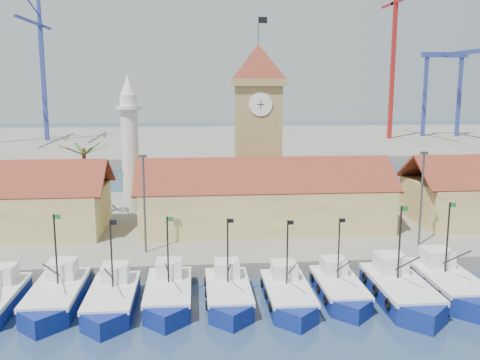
{
  "coord_description": "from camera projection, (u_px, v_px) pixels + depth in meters",
  "views": [
    {
      "loc": [
        -7.41,
        -35.84,
        16.84
      ],
      "look_at": [
        -2.77,
        18.0,
        7.0
      ],
      "focal_mm": 40.0,
      "sensor_mm": 36.0,
      "label": 1
    }
  ],
  "objects": [
    {
      "name": "ground",
      "position": [
        299.0,
        318.0,
        38.77
      ],
      "size": [
        400.0,
        400.0,
        0.0
      ],
      "primitive_type": "plane",
      "color": "#1C2F4C",
      "rests_on": "ground"
    },
    {
      "name": "quay",
      "position": [
        259.0,
        223.0,
        62.16
      ],
      "size": [
        140.0,
        32.0,
        1.5
      ],
      "primitive_type": "cube",
      "color": "gray",
      "rests_on": "ground"
    },
    {
      "name": "terminal",
      "position": [
        221.0,
        142.0,
        146.42
      ],
      "size": [
        240.0,
        80.0,
        2.0
      ],
      "primitive_type": "cube",
      "color": "gray",
      "rests_on": "ground"
    },
    {
      "name": "boat_1",
      "position": [
        56.0,
        298.0,
        40.42
      ],
      "size": [
        3.63,
        9.93,
        7.51
      ],
      "color": "navy",
      "rests_on": "ground"
    },
    {
      "name": "boat_2",
      "position": [
        112.0,
        301.0,
        39.96
      ],
      "size": [
        3.46,
        9.49,
        7.18
      ],
      "color": "navy",
      "rests_on": "ground"
    },
    {
      "name": "boat_3",
      "position": [
        168.0,
        296.0,
        40.95
      ],
      "size": [
        3.46,
        9.49,
        7.18
      ],
      "color": "navy",
      "rests_on": "ground"
    },
    {
      "name": "boat_4",
      "position": [
        229.0,
        295.0,
        41.1
      ],
      "size": [
        3.37,
        9.24,
        6.99
      ],
      "color": "navy",
      "rests_on": "ground"
    },
    {
      "name": "boat_5",
      "position": [
        288.0,
        297.0,
        40.85
      ],
      "size": [
        3.34,
        9.14,
        6.92
      ],
      "color": "navy",
      "rests_on": "ground"
    },
    {
      "name": "boat_6",
      "position": [
        340.0,
        291.0,
        42.06
      ],
      "size": [
        3.26,
        8.93,
        6.76
      ],
      "color": "navy",
      "rests_on": "ground"
    },
    {
      "name": "boat_7",
      "position": [
        402.0,
        293.0,
        41.3
      ],
      "size": [
        3.84,
        10.51,
        7.96
      ],
      "color": "navy",
      "rests_on": "ground"
    },
    {
      "name": "boat_8",
      "position": [
        450.0,
        286.0,
        42.77
      ],
      "size": [
        3.81,
        10.44,
        7.9
      ],
      "color": "navy",
      "rests_on": "ground"
    },
    {
      "name": "hall_center",
      "position": [
        264.0,
        204.0,
        57.66
      ],
      "size": [
        27.04,
        10.13,
        7.61
      ],
      "color": "#DFD17A",
      "rests_on": "quay"
    },
    {
      "name": "clock_tower",
      "position": [
        258.0,
        125.0,
        62.11
      ],
      "size": [
        5.8,
        5.8,
        22.7
      ],
      "color": "#A48C54",
      "rests_on": "quay"
    },
    {
      "name": "minaret",
      "position": [
        130.0,
        144.0,
        63.21
      ],
      "size": [
        3.0,
        3.0,
        16.3
      ],
      "color": "silver",
      "rests_on": "quay"
    },
    {
      "name": "palm_tree",
      "position": [
        85.0,
        176.0,
        61.45
      ],
      "size": [
        5.6,
        5.03,
        8.39
      ],
      "color": "brown",
      "rests_on": "quay"
    },
    {
      "name": "lamp_posts",
      "position": [
        281.0,
        197.0,
        49.42
      ],
      "size": [
        80.7,
        0.25,
        9.03
      ],
      "color": "#3F3F44",
      "rests_on": "quay"
    },
    {
      "name": "crane_blue_near",
      "position": [
        41.0,
        61.0,
        135.72
      ],
      "size": [
        1.0,
        29.29,
        37.29
      ],
      "color": "#2F3D91",
      "rests_on": "terminal"
    },
    {
      "name": "crane_red_right",
      "position": [
        396.0,
        46.0,
        139.0
      ],
      "size": [
        1.0,
        35.88,
        43.54
      ],
      "color": "#A71C19",
      "rests_on": "terminal"
    },
    {
      "name": "gantry",
      "position": [
        449.0,
        71.0,
        144.96
      ],
      "size": [
        13.0,
        22.0,
        23.2
      ],
      "color": "#2F3D91",
      "rests_on": "terminal"
    }
  ]
}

